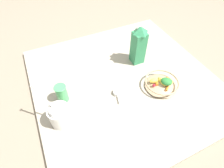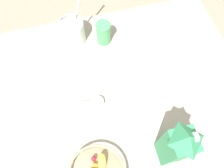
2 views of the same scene
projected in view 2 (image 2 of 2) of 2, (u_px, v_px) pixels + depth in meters
The scene contains 6 objects.
ground_plane at pixel (124, 122), 0.91m from camera, with size 6.00×6.00×0.00m, color gray.
countertop at pixel (125, 121), 0.90m from camera, with size 1.14×1.14×0.03m.
milk_carton at pixel (177, 146), 0.71m from camera, with size 0.08×0.08×0.28m.
yogurt_tub at pixel (72, 31), 1.00m from camera, with size 0.14×0.16×0.25m.
drinking_cup at pixel (103, 33), 1.00m from camera, with size 0.07×0.07×0.12m.
measuring_scoop at pixel (97, 102), 0.91m from camera, with size 0.05×0.10×0.02m.
Camera 2 is at (-0.23, 0.11, 0.89)m, focal length 35.00 mm.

